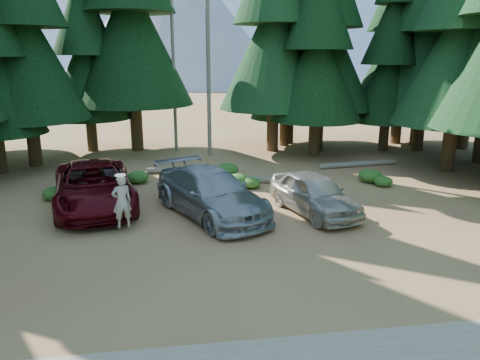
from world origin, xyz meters
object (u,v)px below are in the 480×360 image
at_px(silver_minivan_center, 211,193).
at_px(silver_minivan_right, 314,194).
at_px(frisbee_player, 122,201).
at_px(log_left, 189,170).
at_px(log_mid, 264,180).
at_px(log_right, 357,164).
at_px(red_pickup, 94,186).

xyz_separation_m(silver_minivan_center, silver_minivan_right, (3.94, -0.38, -0.09)).
distance_m(frisbee_player, log_left, 8.67).
bearing_deg(log_mid, log_right, 43.07).
xyz_separation_m(silver_minivan_center, log_left, (-0.55, 6.79, -0.72)).
relative_size(log_left, log_mid, 1.17).
bearing_deg(silver_minivan_center, red_pickup, 136.14).
bearing_deg(log_left, silver_minivan_right, -56.71).
height_order(red_pickup, log_right, red_pickup).
distance_m(silver_minivan_center, silver_minivan_right, 3.96).
distance_m(log_left, log_right, 9.13).
relative_size(red_pickup, silver_minivan_center, 1.07).
bearing_deg(silver_minivan_center, log_right, 13.36).
relative_size(silver_minivan_right, log_left, 1.06).
distance_m(red_pickup, silver_minivan_right, 8.68).
distance_m(silver_minivan_center, log_right, 10.93).
height_order(red_pickup, frisbee_player, frisbee_player).
distance_m(silver_minivan_right, log_right, 8.51).
height_order(silver_minivan_center, log_mid, silver_minivan_center).
bearing_deg(silver_minivan_right, log_mid, 87.09).
xyz_separation_m(silver_minivan_center, log_right, (8.59, 6.72, -0.72)).
relative_size(silver_minivan_center, log_right, 1.32).
xyz_separation_m(frisbee_player, log_left, (2.59, 8.21, -0.98)).
bearing_deg(frisbee_player, red_pickup, -85.13).
bearing_deg(silver_minivan_right, silver_minivan_center, 158.85).
height_order(red_pickup, log_mid, red_pickup).
distance_m(silver_minivan_center, log_left, 6.85).
distance_m(silver_minivan_right, log_mid, 4.72).
relative_size(silver_minivan_right, frisbee_player, 2.49).
distance_m(silver_minivan_center, log_mid, 5.14).
bearing_deg(log_left, silver_minivan_center, -84.14).
xyz_separation_m(silver_minivan_center, frisbee_player, (-3.14, -1.43, 0.26)).
xyz_separation_m(log_left, log_right, (9.13, -0.06, -0.01)).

